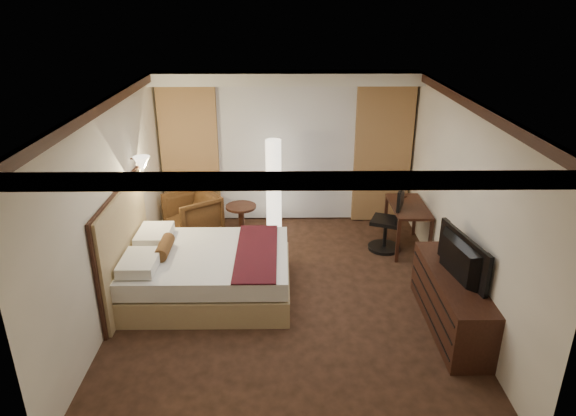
{
  "coord_description": "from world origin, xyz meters",
  "views": [
    {
      "loc": [
        -0.08,
        -6.12,
        3.84
      ],
      "look_at": [
        0.0,
        0.4,
        1.15
      ],
      "focal_mm": 32.0,
      "sensor_mm": 36.0,
      "label": 1
    }
  ],
  "objects_px": {
    "side_table": "(242,221)",
    "bed": "(209,273)",
    "armchair": "(192,213)",
    "dresser": "(451,301)",
    "office_chair": "(386,219)",
    "television": "(455,252)",
    "floor_lamp": "(274,186)",
    "desk": "(407,227)"
  },
  "relations": [
    {
      "from": "side_table",
      "to": "bed",
      "type": "bearing_deg",
      "value": -99.64
    },
    {
      "from": "armchair",
      "to": "side_table",
      "type": "relative_size",
      "value": 1.43
    },
    {
      "from": "bed",
      "to": "dresser",
      "type": "distance_m",
      "value": 3.19
    },
    {
      "from": "side_table",
      "to": "dresser",
      "type": "distance_m",
      "value": 3.83
    },
    {
      "from": "dresser",
      "to": "office_chair",
      "type": "bearing_deg",
      "value": 100.86
    },
    {
      "from": "armchair",
      "to": "television",
      "type": "bearing_deg",
      "value": 17.64
    },
    {
      "from": "side_table",
      "to": "television",
      "type": "height_order",
      "value": "television"
    },
    {
      "from": "armchair",
      "to": "floor_lamp",
      "type": "xyz_separation_m",
      "value": [
        1.4,
        0.13,
        0.43
      ]
    },
    {
      "from": "floor_lamp",
      "to": "television",
      "type": "distance_m",
      "value": 3.61
    },
    {
      "from": "armchair",
      "to": "office_chair",
      "type": "relative_size",
      "value": 0.75
    },
    {
      "from": "desk",
      "to": "television",
      "type": "height_order",
      "value": "television"
    },
    {
      "from": "bed",
      "to": "desk",
      "type": "bearing_deg",
      "value": 24.36
    },
    {
      "from": "dresser",
      "to": "desk",
      "type": "bearing_deg",
      "value": 91.31
    },
    {
      "from": "armchair",
      "to": "office_chair",
      "type": "distance_m",
      "value": 3.27
    },
    {
      "from": "bed",
      "to": "side_table",
      "type": "distance_m",
      "value": 1.86
    },
    {
      "from": "side_table",
      "to": "desk",
      "type": "xyz_separation_m",
      "value": [
        2.73,
        -0.46,
        0.09
      ]
    },
    {
      "from": "side_table",
      "to": "desk",
      "type": "height_order",
      "value": "desk"
    },
    {
      "from": "dresser",
      "to": "television",
      "type": "xyz_separation_m",
      "value": [
        -0.03,
        0.0,
        0.68
      ]
    },
    {
      "from": "side_table",
      "to": "dresser",
      "type": "bearing_deg",
      "value": -43.55
    },
    {
      "from": "bed",
      "to": "floor_lamp",
      "type": "distance_m",
      "value": 2.29
    },
    {
      "from": "armchair",
      "to": "floor_lamp",
      "type": "distance_m",
      "value": 1.47
    },
    {
      "from": "office_chair",
      "to": "side_table",
      "type": "bearing_deg",
      "value": -169.94
    },
    {
      "from": "bed",
      "to": "armchair",
      "type": "bearing_deg",
      "value": 105.53
    },
    {
      "from": "dresser",
      "to": "side_table",
      "type": "bearing_deg",
      "value": 136.45
    },
    {
      "from": "floor_lamp",
      "to": "television",
      "type": "height_order",
      "value": "floor_lamp"
    },
    {
      "from": "bed",
      "to": "television",
      "type": "relative_size",
      "value": 1.98
    },
    {
      "from": "bed",
      "to": "armchair",
      "type": "distance_m",
      "value": 2.0
    },
    {
      "from": "floor_lamp",
      "to": "television",
      "type": "relative_size",
      "value": 1.5
    },
    {
      "from": "bed",
      "to": "desk",
      "type": "height_order",
      "value": "desk"
    },
    {
      "from": "television",
      "to": "floor_lamp",
      "type": "bearing_deg",
      "value": 26.86
    },
    {
      "from": "side_table",
      "to": "floor_lamp",
      "type": "height_order",
      "value": "floor_lamp"
    },
    {
      "from": "bed",
      "to": "television",
      "type": "height_order",
      "value": "television"
    },
    {
      "from": "armchair",
      "to": "side_table",
      "type": "xyz_separation_m",
      "value": [
        0.85,
        -0.09,
        -0.12
      ]
    },
    {
      "from": "office_chair",
      "to": "bed",
      "type": "bearing_deg",
      "value": -131.51
    },
    {
      "from": "floor_lamp",
      "to": "desk",
      "type": "xyz_separation_m",
      "value": [
        2.17,
        -0.68,
        -0.46
      ]
    },
    {
      "from": "side_table",
      "to": "office_chair",
      "type": "xyz_separation_m",
      "value": [
        2.37,
        -0.51,
        0.26
      ]
    },
    {
      "from": "bed",
      "to": "dresser",
      "type": "relative_size",
      "value": 1.18
    },
    {
      "from": "armchair",
      "to": "floor_lamp",
      "type": "height_order",
      "value": "floor_lamp"
    },
    {
      "from": "office_chair",
      "to": "desk",
      "type": "bearing_deg",
      "value": 30.09
    },
    {
      "from": "floor_lamp",
      "to": "dresser",
      "type": "xyz_separation_m",
      "value": [
        2.22,
        -2.86,
        -0.47
      ]
    },
    {
      "from": "armchair",
      "to": "desk",
      "type": "relative_size",
      "value": 0.75
    },
    {
      "from": "floor_lamp",
      "to": "office_chair",
      "type": "bearing_deg",
      "value": -21.84
    }
  ]
}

